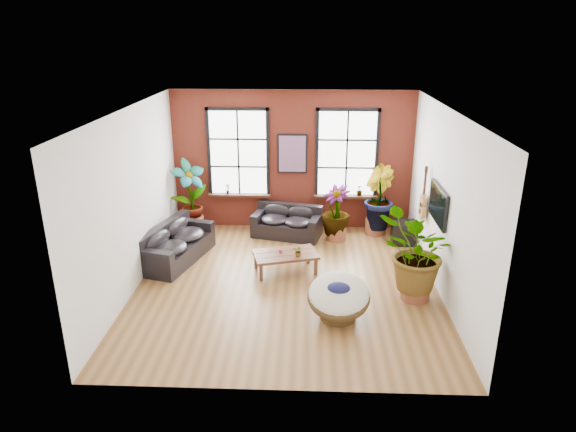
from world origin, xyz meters
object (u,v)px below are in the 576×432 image
Objects in this scene: sofa_left at (175,244)px; papasan_chair at (339,297)px; sofa_back at (287,222)px; coffee_table at (285,255)px.

papasan_chair reaches higher than sofa_left.
papasan_chair reaches higher than sofa_back.
sofa_left is at bearing 152.93° from coffee_table.
papasan_chair is at bearing -60.33° from sofa_back.
sofa_left is at bearing 152.95° from papasan_chair.
papasan_chair is (1.03, -1.83, 0.06)m from coffee_table.
sofa_back is 2.88m from sofa_left.
coffee_table is 2.10m from papasan_chair.
sofa_back is 4.00m from papasan_chair.
coffee_table is at bearing 125.77° from papasan_chair.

